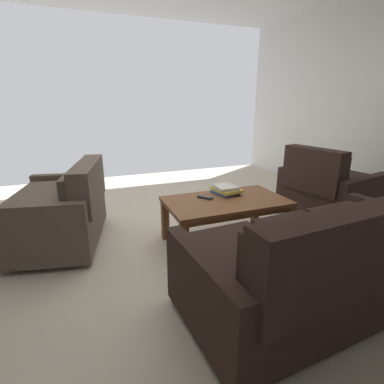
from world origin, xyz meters
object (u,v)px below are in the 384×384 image
Objects in this scene: loveseat_near at (63,210)px; armchair_side at (326,190)px; sofa_main at (325,262)px; book_stack at (226,190)px; coffee_table at (226,206)px; tv_remote at (205,197)px.

armchair_side reaches higher than loveseat_near.
book_stack is (0.06, -1.30, 0.14)m from sofa_main.
coffee_table is at bearing -82.41° from sofa_main.
tv_remote is (-1.33, 0.45, 0.11)m from loveseat_near.
coffee_table is at bearing 149.28° from tv_remote.
coffee_table is 7.81× the size of tv_remote.
sofa_main is 1.52× the size of loveseat_near.
armchair_side is (-1.27, -1.25, 0.01)m from sofa_main.
armchair_side is at bearing 177.70° from book_stack.
tv_remote is (0.18, -0.11, 0.08)m from coffee_table.
coffee_table is 0.22m from book_stack.
armchair_side reaches higher than book_stack.
book_stack is (-0.09, -0.17, 0.11)m from coffee_table.
sofa_main is 1.28m from tv_remote.
armchair_side is at bearing -135.53° from sofa_main.
book_stack is at bearing -87.18° from sofa_main.
sofa_main is 1.14m from coffee_table.
book_stack is at bearing -116.50° from coffee_table.
loveseat_near is at bearing -18.74° from tv_remote.
sofa_main reaches higher than loveseat_near.
book_stack is at bearing -165.94° from tv_remote.
sofa_main reaches higher than tv_remote.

